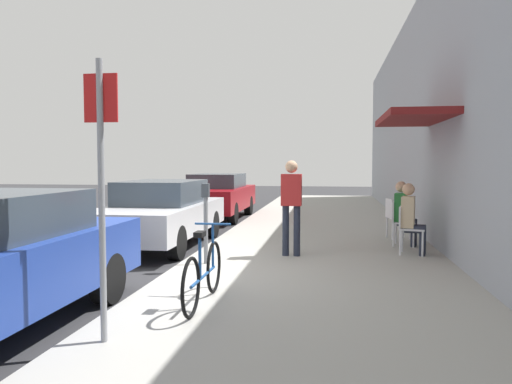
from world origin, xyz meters
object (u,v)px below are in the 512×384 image
Objects in this scene: street_sign at (101,178)px; pedestrian_standing at (291,200)px; parked_car_1 at (161,213)px; cafe_chair_2 at (395,216)px; parking_meter at (206,217)px; parked_car_2 at (217,195)px; cafe_chair_0 at (408,226)px; seated_patron_0 at (411,216)px; seated_patron_1 at (404,211)px; cafe_chair_1 at (400,220)px; bicycle_0 at (203,274)px.

pedestrian_standing is (1.38, 4.49, -0.52)m from street_sign.
street_sign is 1.53× the size of pedestrian_standing.
parked_car_1 reaches higher than cafe_chair_2.
parked_car_1 is at bearing -168.14° from cafe_chair_2.
parked_car_2 is at bearing 101.76° from parking_meter.
cafe_chair_0 is 0.20m from seated_patron_0.
cafe_chair_0 is at bearing 22.00° from parking_meter.
cafe_chair_2 is at bearing 11.86° from parked_car_1.
pedestrian_standing reaches higher than parking_meter.
seated_patron_1 is at bearing 59.23° from street_sign.
parking_meter is at bearing -78.24° from parked_car_2.
parked_car_1 is 1.69× the size of street_sign.
seated_patron_0 is at bearing 12.40° from pedestrian_standing.
cafe_chair_1 is at bearing 166.76° from seated_patron_1.
parking_meter reaches higher than cafe_chair_2.
seated_patron_1 is at bearing 90.00° from seated_patron_0.
seated_patron_0 is at bearing -88.19° from cafe_chair_2.
bicycle_0 is 4.64m from cafe_chair_0.
parked_car_1 is 3.33× the size of parking_meter.
street_sign is (1.50, -5.78, 0.92)m from parked_car_1.
parked_car_2 reaches higher than cafe_chair_2.
seated_patron_1 is (5.02, -5.12, 0.07)m from parked_car_2.
bicycle_0 is (0.60, 1.32, -1.16)m from street_sign.
parked_car_2 reaches higher than seated_patron_0.
pedestrian_standing is (-2.08, -2.33, 0.50)m from cafe_chair_2.
pedestrian_standing is (-2.14, -1.42, 0.30)m from seated_patron_1.
cafe_chair_0 is at bearing 167.04° from seated_patron_0.
seated_patron_0 is 0.95m from seated_patron_1.
parking_meter reaches higher than bicycle_0.
street_sign is 1.52× the size of bicycle_0.
parked_car_2 is 7.13m from cafe_chair_1.
parked_car_2 is 5.06× the size of cafe_chair_0.
seated_patron_0 is (5.02, -0.82, 0.09)m from parked_car_1.
seated_patron_0 is (3.52, 4.96, -0.82)m from street_sign.
parking_meter reaches higher than cafe_chair_1.
parking_meter is at bearing 89.20° from street_sign.
cafe_chair_0 is (4.96, -0.81, -0.10)m from parked_car_1.
parking_meter is at bearing -146.28° from seated_patron_1.
cafe_chair_0 is 0.95m from cafe_chair_1.
cafe_chair_0 is 0.67× the size of seated_patron_0.
bicycle_0 is at bearing -121.84° from cafe_chair_1.
pedestrian_standing is (-2.08, -1.44, 0.50)m from cafe_chair_1.
cafe_chair_0 is 0.96m from seated_patron_1.
parked_car_2 reaches higher than parked_car_1.
seated_patron_1 is at bearing -86.29° from cafe_chair_2.
pedestrian_standing reaches higher than bicycle_0.
seated_patron_0 is (0.06, -0.01, 0.19)m from cafe_chair_0.
street_sign is 2.02× the size of seated_patron_0.
parking_meter is at bearing -158.53° from seated_patron_0.
seated_patron_0 is at bearing -86.53° from cafe_chair_1.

